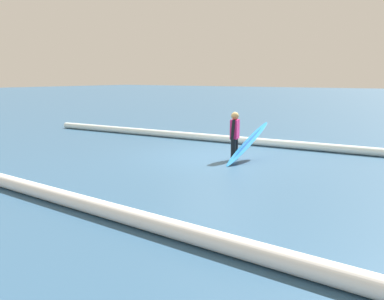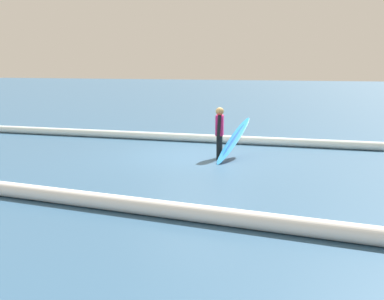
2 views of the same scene
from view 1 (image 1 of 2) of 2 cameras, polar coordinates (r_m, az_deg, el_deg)
ground_plane at (r=12.02m, az=2.91°, el=-0.97°), size 161.75×161.75×0.00m
surfer at (r=11.46m, az=6.09°, el=2.34°), size 0.28×0.58×1.38m
surfboard at (r=11.41m, az=7.93°, el=0.96°), size 0.53×2.02×1.06m
wave_crest_foreground at (r=15.19m, az=0.74°, el=1.93°), size 14.14×1.22×0.27m
wave_crest_midground at (r=7.09m, az=-12.77°, el=-8.12°), size 22.34×0.96×0.28m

